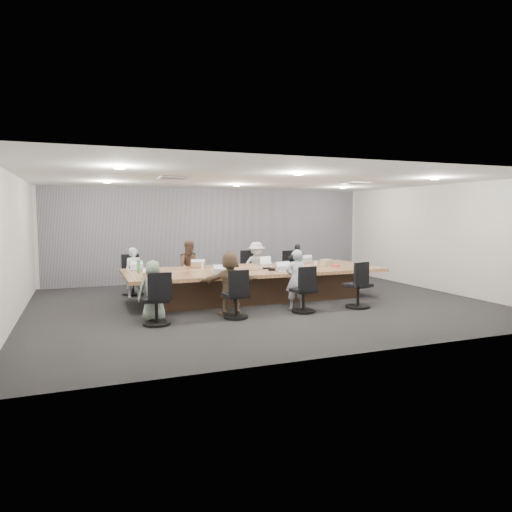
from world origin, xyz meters
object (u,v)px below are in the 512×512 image
object	(u,v)px
chair_4	(156,304)
laptop_6	(285,271)
chair_3	(291,272)
bottle_clear	(202,266)
mug_brown	(157,272)
bottle_green_left	(139,266)
person_3	(297,265)
snack_packet	(336,266)
chair_7	(358,289)
person_4	(153,291)
person_2	(256,266)
laptop_1	(196,267)
stapler	(272,270)
laptop_3	(306,262)
laptop_0	(137,269)
person_6	(296,279)
conference_table	(254,283)
chair_1	(188,277)
laptop_2	(264,264)
chair_6	(303,294)
laptop_4	(149,278)
canvas_bag	(326,262)
person_1	(191,267)
person_0	(134,272)
chair_0	(133,279)
chair_2	(252,273)
chair_5	(236,299)
laptop_5	(222,275)
bottle_green_right	(301,263)

from	to	relation	value
chair_4	laptop_6	world-z (taller)	chair_4
chair_3	bottle_clear	bearing A→B (deg)	21.48
mug_brown	bottle_green_left	bearing A→B (deg)	121.51
person_3	mug_brown	size ratio (longest dim) A/B	9.95
snack_packet	chair_7	bearing A→B (deg)	-101.00
chair_3	person_4	xyz separation A→B (m)	(-4.34, -3.05, 0.20)
person_2	chair_3	bearing A→B (deg)	13.61
laptop_1	stapler	world-z (taller)	stapler
person_4	chair_7	bearing A→B (deg)	176.28
laptop_6	bottle_clear	distance (m)	1.93
laptop_3	snack_packet	distance (m)	1.14
laptop_0	laptop_1	world-z (taller)	same
person_6	conference_table	bearing A→B (deg)	-60.95
laptop_6	person_2	bearing A→B (deg)	79.58
laptop_0	stapler	size ratio (longest dim) A/B	1.95
chair_3	mug_brown	world-z (taller)	mug_brown
chair_1	laptop_2	size ratio (longest dim) A/B	2.45
chair_6	mug_brown	size ratio (longest dim) A/B	6.30
chair_7	laptop_0	world-z (taller)	chair_7
chair_7	laptop_4	distance (m)	4.43
laptop_6	canvas_bag	distance (m)	1.68
chair_4	person_6	distance (m)	3.03
laptop_1	person_1	bearing A→B (deg)	-84.62
person_0	person_6	size ratio (longest dim) A/B	0.95
chair_6	laptop_4	bearing A→B (deg)	156.66
chair_1	person_0	size ratio (longest dim) A/B	0.63
chair_0	mug_brown	world-z (taller)	mug_brown
chair_2	chair_3	world-z (taller)	chair_2
conference_table	chair_5	world-z (taller)	chair_5
chair_3	bottle_clear	xyz separation A→B (m)	(-3.00, -1.52, 0.46)
chair_0	person_4	bearing A→B (deg)	99.65
chair_2	laptop_0	size ratio (longest dim) A/B	2.73
person_0	laptop_2	xyz separation A→B (m)	(3.20, -0.55, 0.14)
bottle_green_left	laptop_1	bearing A→B (deg)	22.20
chair_5	laptop_3	distance (m)	3.78
laptop_2	person_4	size ratio (longest dim) A/B	0.27
chair_2	laptop_6	size ratio (longest dim) A/B	2.33
mug_brown	stapler	distance (m)	2.55
person_2	laptop_5	world-z (taller)	person_2
laptop_0	person_0	bearing A→B (deg)	-97.42
person_2	stapler	world-z (taller)	person_2
person_0	person_4	distance (m)	2.70
laptop_0	snack_packet	world-z (taller)	snack_packet
chair_1	chair_4	distance (m)	3.65
laptop_3	snack_packet	world-z (taller)	snack_packet
chair_4	bottle_green_right	bearing A→B (deg)	31.68
conference_table	chair_3	distance (m)	2.46
laptop_4	laptop_5	size ratio (longest dim) A/B	0.99
laptop_1	canvas_bag	bearing A→B (deg)	170.60
person_1	laptop_2	world-z (taller)	person_1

